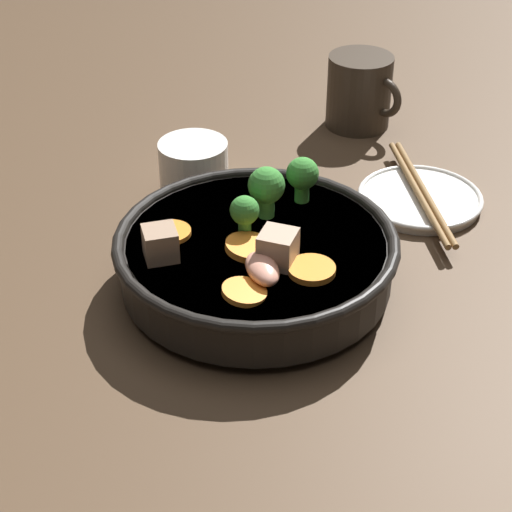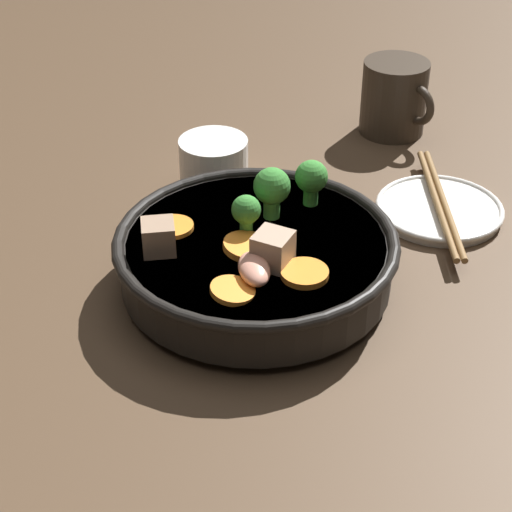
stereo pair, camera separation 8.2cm
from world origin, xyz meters
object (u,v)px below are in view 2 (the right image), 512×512
object	(u,v)px
stirfry_bowl	(256,254)
dark_mug	(395,98)
chopsticks_pair	(440,202)
side_saucer	(439,209)
tea_cup	(214,165)

from	to	relation	value
stirfry_bowl	dark_mug	size ratio (longest dim) A/B	2.49
dark_mug	chopsticks_pair	size ratio (longest dim) A/B	0.57
dark_mug	chopsticks_pair	bearing A→B (deg)	-30.05
side_saucer	chopsticks_pair	distance (m)	0.01
tea_cup	dark_mug	xyz separation A→B (m)	(0.01, 0.27, 0.01)
side_saucer	stirfry_bowl	bearing A→B (deg)	-93.62
tea_cup	chopsticks_pair	world-z (taller)	tea_cup
stirfry_bowl	side_saucer	distance (m)	0.25
tea_cup	dark_mug	bearing A→B (deg)	86.90
chopsticks_pair	stirfry_bowl	bearing A→B (deg)	-93.62
side_saucer	tea_cup	world-z (taller)	tea_cup
stirfry_bowl	dark_mug	bearing A→B (deg)	115.44
side_saucer	dark_mug	world-z (taller)	dark_mug
side_saucer	dark_mug	xyz separation A→B (m)	(-0.18, 0.10, 0.04)
tea_cup	side_saucer	bearing A→B (deg)	40.65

